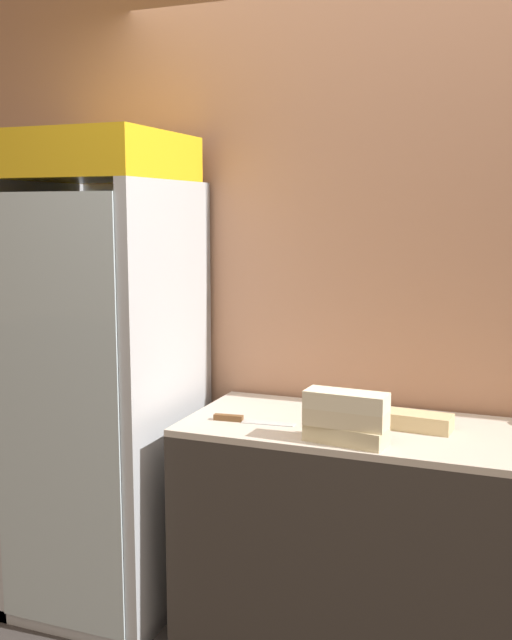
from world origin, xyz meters
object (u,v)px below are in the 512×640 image
Objects in this scene: beverage_cooler at (110,354)px; sandwich_stack_top at (346,400)px; chefs_knife at (242,420)px; sandwich_stack_middle at (346,417)px; sandwich_stack_bottom at (346,434)px; sandwich_flat_left at (411,421)px.

beverage_cooler is 6.85× the size of sandwich_stack_top.
chefs_knife is (-0.42, 0.11, -0.14)m from sandwich_stack_top.
sandwich_stack_middle reaches higher than chefs_knife.
sandwich_stack_middle is 0.91× the size of chefs_knife.
sandwich_stack_top is (0.00, 0.00, 0.06)m from sandwich_stack_middle.
sandwich_stack_bottom reaches higher than chefs_knife.
sandwich_flat_left is at bearing 54.63° from sandwich_stack_bottom.
sandwich_stack_top is 0.33m from sandwich_flat_left.
sandwich_flat_left is at bearing 0.46° from beverage_cooler.
sandwich_stack_top is (1.07, -0.24, -0.04)m from beverage_cooler.
sandwich_stack_middle reaches higher than sandwich_flat_left.
sandwich_stack_bottom is 0.06m from sandwich_stack_middle.
sandwich_stack_middle is at bearing -14.83° from chefs_knife.
chefs_knife is (-0.60, -0.14, -0.02)m from sandwich_flat_left.
sandwich_stack_bottom is 0.98× the size of sandwich_flat_left.
sandwich_stack_top is 0.91× the size of chefs_knife.
chefs_knife is (-0.42, 0.11, -0.08)m from sandwich_stack_middle.
sandwich_flat_left is (0.18, 0.25, -0.12)m from sandwich_stack_top.
sandwich_flat_left is at bearing 54.63° from sandwich_stack_top.
beverage_cooler is 6.56× the size of sandwich_flat_left.
sandwich_stack_top is 0.46m from chefs_knife.
beverage_cooler reaches higher than chefs_knife.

